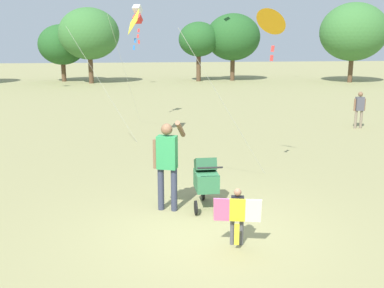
{
  "coord_description": "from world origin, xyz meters",
  "views": [
    {
      "loc": [
        -1.17,
        -7.35,
        3.32
      ],
      "look_at": [
        -0.08,
        1.19,
        1.3
      ],
      "focal_mm": 41.86,
      "sensor_mm": 36.0,
      "label": 1
    }
  ],
  "objects_px": {
    "kite_adult_black": "(271,23)",
    "kite_green_novelty": "(137,15)",
    "stroller": "(206,178)",
    "person_adult_flyer": "(167,159)",
    "child_with_butterfly_kite": "(237,212)",
    "person_red_shirt": "(359,107)",
    "kite_orange_delta": "(132,26)"
  },
  "relations": [
    {
      "from": "kite_adult_black",
      "to": "kite_orange_delta",
      "type": "xyz_separation_m",
      "value": [
        -3.22,
        3.97,
        0.02
      ]
    },
    {
      "from": "person_adult_flyer",
      "to": "kite_adult_black",
      "type": "relative_size",
      "value": 0.45
    },
    {
      "from": "kite_orange_delta",
      "to": "kite_green_novelty",
      "type": "xyz_separation_m",
      "value": [
        0.21,
        3.85,
        0.53
      ]
    },
    {
      "from": "child_with_butterfly_kite",
      "to": "kite_orange_delta",
      "type": "relative_size",
      "value": 0.23
    },
    {
      "from": "kite_adult_black",
      "to": "child_with_butterfly_kite",
      "type": "bearing_deg",
      "value": -112.71
    },
    {
      "from": "kite_adult_black",
      "to": "stroller",
      "type": "bearing_deg",
      "value": -132.13
    },
    {
      "from": "child_with_butterfly_kite",
      "to": "stroller",
      "type": "xyz_separation_m",
      "value": [
        -0.22,
        1.82,
        0.01
      ]
    },
    {
      "from": "kite_adult_black",
      "to": "kite_orange_delta",
      "type": "relative_size",
      "value": 0.95
    },
    {
      "from": "kite_adult_black",
      "to": "person_adult_flyer",
      "type": "bearing_deg",
      "value": -141.17
    },
    {
      "from": "person_adult_flyer",
      "to": "kite_adult_black",
      "type": "bearing_deg",
      "value": 38.83
    },
    {
      "from": "child_with_butterfly_kite",
      "to": "stroller",
      "type": "bearing_deg",
      "value": 97.0
    },
    {
      "from": "kite_green_novelty",
      "to": "stroller",
      "type": "bearing_deg",
      "value": -83.17
    },
    {
      "from": "kite_adult_black",
      "to": "kite_green_novelty",
      "type": "relative_size",
      "value": 0.87
    },
    {
      "from": "person_adult_flyer",
      "to": "kite_green_novelty",
      "type": "distance_m",
      "value": 10.44
    },
    {
      "from": "child_with_butterfly_kite",
      "to": "kite_green_novelty",
      "type": "bearing_deg",
      "value": 96.86
    },
    {
      "from": "stroller",
      "to": "kite_adult_black",
      "type": "height_order",
      "value": "kite_adult_black"
    },
    {
      "from": "child_with_butterfly_kite",
      "to": "person_red_shirt",
      "type": "distance_m",
      "value": 11.45
    },
    {
      "from": "kite_adult_black",
      "to": "kite_green_novelty",
      "type": "height_order",
      "value": "kite_green_novelty"
    },
    {
      "from": "stroller",
      "to": "kite_adult_black",
      "type": "distance_m",
      "value": 4.12
    },
    {
      "from": "kite_adult_black",
      "to": "kite_green_novelty",
      "type": "xyz_separation_m",
      "value": [
        -3.01,
        7.82,
        0.55
      ]
    },
    {
      "from": "child_with_butterfly_kite",
      "to": "person_adult_flyer",
      "type": "bearing_deg",
      "value": 120.06
    },
    {
      "from": "stroller",
      "to": "child_with_butterfly_kite",
      "type": "bearing_deg",
      "value": -83.0
    },
    {
      "from": "stroller",
      "to": "person_red_shirt",
      "type": "height_order",
      "value": "person_red_shirt"
    },
    {
      "from": "kite_adult_black",
      "to": "kite_green_novelty",
      "type": "distance_m",
      "value": 8.4
    },
    {
      "from": "kite_adult_black",
      "to": "person_red_shirt",
      "type": "distance_m",
      "value": 8.01
    },
    {
      "from": "child_with_butterfly_kite",
      "to": "person_adult_flyer",
      "type": "relative_size",
      "value": 0.53
    },
    {
      "from": "kite_green_novelty",
      "to": "person_red_shirt",
      "type": "bearing_deg",
      "value": -16.76
    },
    {
      "from": "kite_orange_delta",
      "to": "child_with_butterfly_kite",
      "type": "bearing_deg",
      "value": -78.34
    },
    {
      "from": "kite_green_novelty",
      "to": "kite_orange_delta",
      "type": "bearing_deg",
      "value": -93.11
    },
    {
      "from": "person_adult_flyer",
      "to": "stroller",
      "type": "distance_m",
      "value": 0.91
    },
    {
      "from": "kite_green_novelty",
      "to": "person_red_shirt",
      "type": "distance_m",
      "value": 9.25
    },
    {
      "from": "kite_adult_black",
      "to": "kite_orange_delta",
      "type": "bearing_deg",
      "value": 129.01
    }
  ]
}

